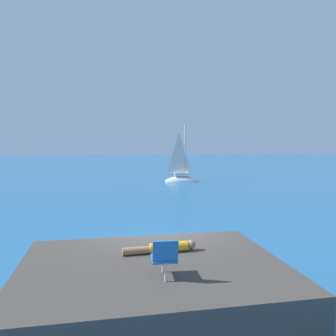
# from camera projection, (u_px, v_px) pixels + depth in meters

# --- Properties ---
(ground_plane) EXTENTS (160.00, 160.00, 0.00)m
(ground_plane) POSITION_uv_depth(u_px,v_px,m) (156.00, 258.00, 10.39)
(ground_plane) COLOR #236093
(shore_ledge) EXTENTS (5.93, 4.71, 0.92)m
(shore_ledge) POSITION_uv_depth(u_px,v_px,m) (153.00, 284.00, 7.37)
(shore_ledge) COLOR #423D38
(shore_ledge) RESTS_ON ground
(boulder_seaward) EXTENTS (1.25, 1.20, 0.78)m
(boulder_seaward) POSITION_uv_depth(u_px,v_px,m) (159.00, 271.00, 9.32)
(boulder_seaward) COLOR #483E37
(boulder_seaward) RESTS_ON ground
(boulder_inland) EXTENTS (1.47, 1.42, 0.79)m
(boulder_inland) POSITION_uv_depth(u_px,v_px,m) (135.00, 264.00, 9.86)
(boulder_inland) COLOR #393635
(boulder_inland) RESTS_ON ground
(sailboat_near) EXTENTS (3.01, 1.17, 5.52)m
(sailboat_near) POSITION_uv_depth(u_px,v_px,m) (182.00, 178.00, 29.63)
(sailboat_near) COLOR white
(sailboat_near) RESTS_ON ground
(person_sunbather) EXTENTS (1.76, 0.40, 0.25)m
(person_sunbather) POSITION_uv_depth(u_px,v_px,m) (163.00, 248.00, 8.04)
(person_sunbather) COLOR gold
(person_sunbather) RESTS_ON shore_ledge
(beach_chair) EXTENTS (0.48, 0.60, 0.80)m
(beach_chair) POSITION_uv_depth(u_px,v_px,m) (165.00, 256.00, 6.49)
(beach_chair) COLOR blue
(beach_chair) RESTS_ON shore_ledge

